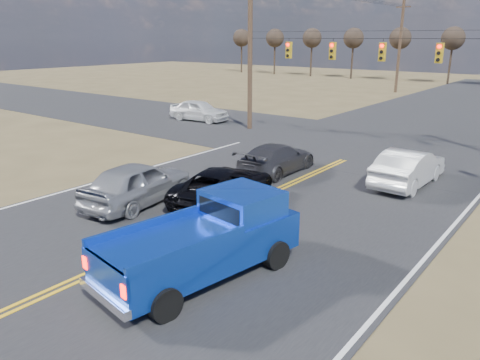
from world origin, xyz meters
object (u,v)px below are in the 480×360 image
Objects in this scene: pickup_truck at (207,240)px; black_suv at (224,185)px; white_car_queue at (408,167)px; cross_car_west at (199,110)px; dgrey_car_queue at (277,158)px; silver_suv at (138,183)px.

black_suv is (-3.30, 4.70, -0.32)m from pickup_truck.
cross_car_west is (-17.92, 6.41, 0.01)m from white_car_queue.
cross_car_west is at bearing -35.24° from dgrey_car_queue.
pickup_truck reaches higher than white_car_queue.
white_car_queue reaches higher than dgrey_car_queue.
white_car_queue is at bearing 91.69° from pickup_truck.
pickup_truck is at bearing -143.00° from cross_car_west.
dgrey_car_queue is (-3.99, 9.35, -0.33)m from pickup_truck.
pickup_truck reaches higher than cross_car_west.
white_car_queue is at bearing -163.13° from dgrey_car_queue.
silver_suv is at bearing 30.99° from black_suv.
silver_suv is at bearing 51.05° from white_car_queue.
pickup_truck is 1.23× the size of white_car_queue.
pickup_truck is at bearing 148.07° from silver_suv.
black_suv is 18.41m from cross_car_west.
dgrey_car_queue is (-0.69, 4.65, -0.00)m from black_suv.
pickup_truck reaches higher than black_suv.
black_suv is at bearing 54.98° from white_car_queue.
dgrey_car_queue is 1.02× the size of cross_car_west.
white_car_queue is (7.29, 8.58, -0.04)m from silver_suv.
cross_car_west is (-12.45, 8.25, 0.10)m from dgrey_car_queue.
pickup_truck is at bearing 111.40° from dgrey_car_queue.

